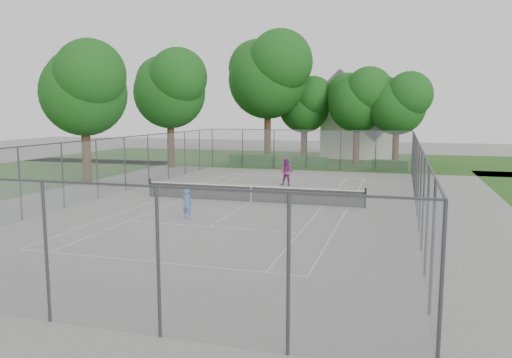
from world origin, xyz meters
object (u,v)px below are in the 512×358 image
(girl_player, at_px, (187,204))
(woman_player, at_px, (287,172))
(tennis_net, at_px, (251,193))
(house, at_px, (359,123))

(girl_player, distance_m, woman_player, 12.06)
(tennis_net, xyz_separation_m, house, (3.41, 30.15, 3.36))
(tennis_net, relative_size, girl_player, 8.65)
(girl_player, bearing_deg, tennis_net, -96.20)
(house, bearing_deg, woman_player, -97.00)
(woman_player, bearing_deg, tennis_net, -90.19)
(house, relative_size, girl_player, 6.47)
(house, xyz_separation_m, girl_player, (-5.06, -35.29, -3.13))
(house, height_order, girl_player, house)
(house, distance_m, girl_player, 35.79)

